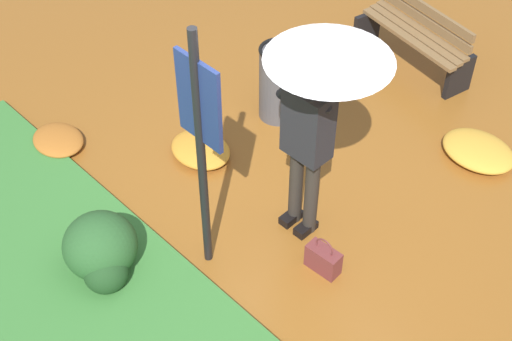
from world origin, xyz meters
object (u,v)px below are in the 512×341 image
Objects in this scene: info_sign_post at (200,129)px; handbag at (323,259)px; park_bench at (416,37)px; trash_bin at (279,82)px; person_with_umbrella at (319,89)px.

info_sign_post reaches higher than handbag.
trash_bin is at bearing -105.21° from park_bench.
handbag is (0.40, -0.26, -1.42)m from person_with_umbrella.
handbag is at bearing -66.62° from park_bench.
info_sign_post reaches higher than trash_bin.
info_sign_post is at bearing -82.11° from park_bench.
info_sign_post is (-0.37, -0.86, -0.11)m from person_with_umbrella.
person_with_umbrella is 0.94m from info_sign_post.
trash_bin is at bearing 144.99° from handbag.
trash_bin reaches higher than park_bench.
person_with_umbrella is at bearing 66.96° from info_sign_post.
park_bench reaches higher than handbag.
trash_bin is at bearing 117.68° from info_sign_post.
handbag is at bearing 38.24° from info_sign_post.
info_sign_post is at bearing -62.32° from trash_bin.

